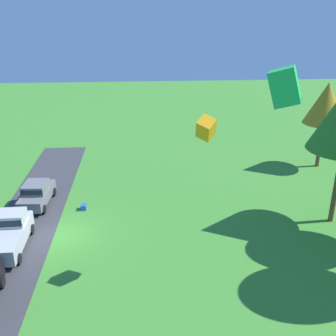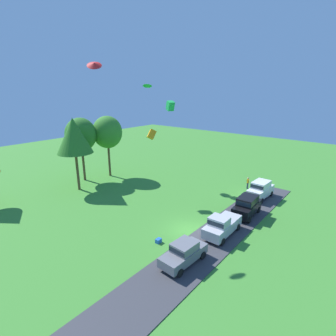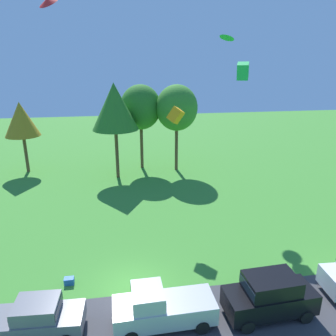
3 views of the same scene
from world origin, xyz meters
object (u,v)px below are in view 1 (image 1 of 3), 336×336
(car_sedan_near_entrance, at_px, (37,193))
(kite_box_near_flag, at_px, (206,128))
(car_pickup_by_flagpole, at_px, (10,233))
(cooler_box, at_px, (84,207))
(kite_box_trailing_tail, at_px, (285,87))
(tree_far_right, at_px, (326,104))

(car_sedan_near_entrance, bearing_deg, kite_box_near_flag, 52.83)
(car_pickup_by_flagpole, distance_m, kite_box_near_flag, 14.12)
(car_sedan_near_entrance, bearing_deg, cooler_box, 75.23)
(car_pickup_by_flagpole, relative_size, cooler_box, 9.00)
(cooler_box, bearing_deg, kite_box_trailing_tail, 35.08)
(cooler_box, height_order, kite_box_trailing_tail, kite_box_trailing_tail)
(tree_far_right, xyz_separation_m, kite_box_near_flag, (14.99, -13.65, 2.35))
(car_sedan_near_entrance, distance_m, kite_box_near_flag, 16.13)
(car_sedan_near_entrance, bearing_deg, tree_far_right, 104.20)
(car_pickup_by_flagpole, height_order, tree_far_right, tree_far_right)
(car_pickup_by_flagpole, xyz_separation_m, cooler_box, (-4.88, 3.93, -0.91))
(cooler_box, relative_size, kite_box_trailing_tail, 0.45)
(kite_box_trailing_tail, bearing_deg, tree_far_right, 150.07)
(car_sedan_near_entrance, xyz_separation_m, kite_box_trailing_tail, (14.45, 13.09, 10.57))
(car_pickup_by_flagpole, bearing_deg, cooler_box, 141.20)
(car_pickup_by_flagpole, bearing_deg, car_sedan_near_entrance, 176.97)
(car_pickup_by_flagpole, xyz_separation_m, tree_far_right, (-12.18, 25.37, 5.01))
(tree_far_right, relative_size, cooler_box, 14.40)
(kite_box_trailing_tail, distance_m, kite_box_near_flag, 6.80)
(kite_box_trailing_tail, height_order, kite_box_near_flag, kite_box_trailing_tail)
(cooler_box, bearing_deg, kite_box_near_flag, 45.35)
(tree_far_right, bearing_deg, cooler_box, -71.21)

